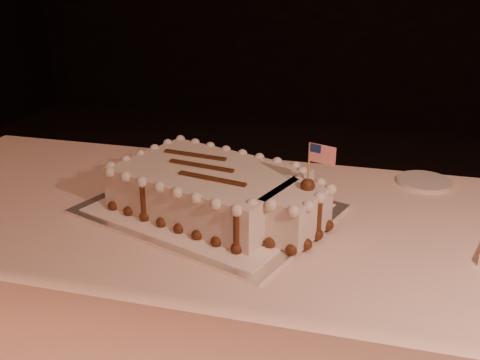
% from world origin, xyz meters
% --- Properties ---
extents(banquet_table, '(2.40, 0.80, 0.75)m').
position_xyz_m(banquet_table, '(0.00, 0.60, 0.38)').
color(banquet_table, '#FFD2C5').
rests_on(banquet_table, ground).
extents(cake_board, '(0.68, 0.59, 0.01)m').
position_xyz_m(cake_board, '(-0.31, 0.60, 0.75)').
color(cake_board, white).
rests_on(cake_board, banquet_table).
extents(doily, '(0.61, 0.53, 0.00)m').
position_xyz_m(doily, '(-0.31, 0.60, 0.76)').
color(doily, white).
rests_on(doily, cake_board).
extents(sheet_cake, '(0.56, 0.43, 0.21)m').
position_xyz_m(sheet_cake, '(-0.29, 0.59, 0.81)').
color(sheet_cake, silver).
rests_on(sheet_cake, doily).
extents(side_plate, '(0.15, 0.15, 0.01)m').
position_xyz_m(side_plate, '(0.21, 0.92, 0.76)').
color(side_plate, silver).
rests_on(side_plate, banquet_table).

